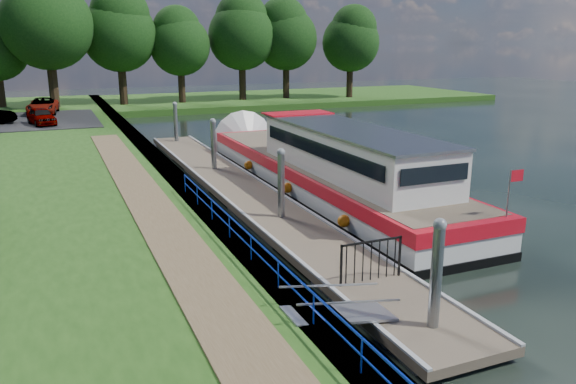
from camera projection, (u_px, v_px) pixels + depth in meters
name	position (u px, v px, depth m)	size (l,w,h in m)	color
ground	(418.00, 332.00, 13.21)	(160.00, 160.00, 0.00)	black
bank_edge	(175.00, 184.00, 25.49)	(1.10, 90.00, 0.78)	#473D2D
far_bank	(233.00, 100.00, 63.93)	(60.00, 18.00, 0.60)	#214915
footpath	(163.00, 225.00, 18.46)	(1.60, 40.00, 0.05)	brown
carpark	(0.00, 122.00, 42.65)	(14.00, 12.00, 0.06)	black
blue_fence	(264.00, 254.00, 14.51)	(0.04, 18.04, 0.72)	#0C2DBF
pontoon	(242.00, 193.00, 24.73)	(2.50, 30.00, 0.56)	brown
mooring_piles	(242.00, 169.00, 24.45)	(0.30, 27.30, 3.55)	gray
gangway	(339.00, 313.00, 12.80)	(2.58, 1.00, 0.92)	#A5A8AD
gate_panel	(371.00, 255.00, 14.88)	(1.85, 0.05, 1.15)	black
barge	(318.00, 167.00, 25.71)	(4.36, 21.15, 4.78)	black
horizon_trees	(107.00, 29.00, 53.87)	(54.38, 10.03, 12.87)	#332316
car_a	(41.00, 116.00, 40.80)	(1.47, 3.66, 1.25)	#999999
car_d	(43.00, 106.00, 47.06)	(2.22, 4.81, 1.34)	#999999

